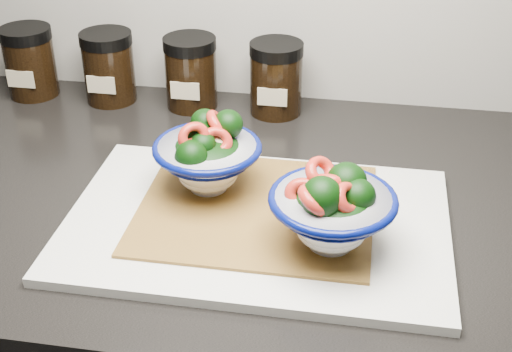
% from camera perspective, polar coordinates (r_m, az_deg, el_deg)
% --- Properties ---
extents(countertop, '(3.50, 0.60, 0.04)m').
position_cam_1_polar(countertop, '(0.95, -8.06, -1.64)').
color(countertop, black).
rests_on(countertop, cabinet).
extents(cutting_board, '(0.45, 0.30, 0.01)m').
position_cam_1_polar(cutting_board, '(0.85, 0.06, -3.82)').
color(cutting_board, silver).
rests_on(cutting_board, countertop).
extents(bamboo_mat, '(0.28, 0.24, 0.00)m').
position_cam_1_polar(bamboo_mat, '(0.86, 0.00, -2.63)').
color(bamboo_mat, '#A67D31').
rests_on(bamboo_mat, cutting_board).
extents(bowl_left, '(0.13, 0.13, 0.11)m').
position_cam_1_polar(bowl_left, '(0.88, -3.93, 1.52)').
color(bowl_left, white).
rests_on(bowl_left, bamboo_mat).
extents(bowl_right, '(0.14, 0.14, 0.10)m').
position_cam_1_polar(bowl_right, '(0.77, 6.12, -2.74)').
color(bowl_right, white).
rests_on(bowl_right, bamboo_mat).
extents(spice_jar_a, '(0.08, 0.08, 0.11)m').
position_cam_1_polar(spice_jar_a, '(1.22, -17.65, 8.72)').
color(spice_jar_a, black).
rests_on(spice_jar_a, countertop).
extents(spice_jar_b, '(0.08, 0.08, 0.11)m').
position_cam_1_polar(spice_jar_b, '(1.16, -11.70, 8.54)').
color(spice_jar_b, black).
rests_on(spice_jar_b, countertop).
extents(spice_jar_c, '(0.08, 0.08, 0.11)m').
position_cam_1_polar(spice_jar_c, '(1.12, -5.24, 8.25)').
color(spice_jar_c, black).
rests_on(spice_jar_c, countertop).
extents(spice_jar_d, '(0.08, 0.08, 0.11)m').
position_cam_1_polar(spice_jar_d, '(1.10, 1.61, 7.83)').
color(spice_jar_d, black).
rests_on(spice_jar_d, countertop).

